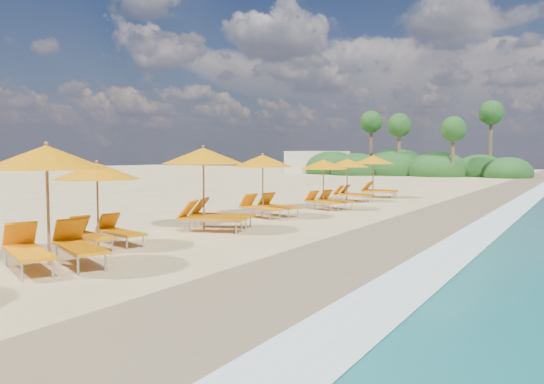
# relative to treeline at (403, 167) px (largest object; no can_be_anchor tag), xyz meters

# --- Properties ---
(ground) EXTENTS (160.00, 160.00, 0.00)m
(ground) POSITION_rel_treeline_xyz_m (9.94, -45.51, -1.00)
(ground) COLOR #D0B87A
(ground) RESTS_ON ground
(wet_sand) EXTENTS (4.00, 160.00, 0.01)m
(wet_sand) POSITION_rel_treeline_xyz_m (13.94, -45.51, -0.99)
(wet_sand) COLOR #846D4E
(wet_sand) RESTS_ON ground
(surf_foam) EXTENTS (4.00, 160.00, 0.01)m
(surf_foam) POSITION_rel_treeline_xyz_m (16.64, -45.51, -0.97)
(surf_foam) COLOR white
(surf_foam) RESTS_ON ground
(station_2) EXTENTS (3.39, 3.36, 2.60)m
(station_2) POSITION_rel_treeline_xyz_m (8.67, -52.28, 0.46)
(station_2) COLOR olive
(station_2) RESTS_ON ground
(station_3) EXTENTS (2.69, 2.60, 2.18)m
(station_3) POSITION_rel_treeline_xyz_m (7.57, -50.01, 0.23)
(station_3) COLOR olive
(station_3) RESTS_ON ground
(station_4) EXTENTS (3.31, 3.23, 2.62)m
(station_4) POSITION_rel_treeline_xyz_m (8.09, -46.19, 0.47)
(station_4) COLOR olive
(station_4) RESTS_ON ground
(station_5) EXTENTS (3.01, 2.93, 2.40)m
(station_5) POSITION_rel_treeline_xyz_m (7.74, -42.29, 0.35)
(station_5) COLOR olive
(station_5) RESTS_ON ground
(station_6) EXTENTS (2.80, 2.74, 2.19)m
(station_6) POSITION_rel_treeline_xyz_m (8.48, -38.56, 0.23)
(station_6) COLOR olive
(station_6) RESTS_ON ground
(station_7) EXTENTS (2.35, 2.17, 2.19)m
(station_7) POSITION_rel_treeline_xyz_m (7.85, -34.40, 0.23)
(station_7) COLOR olive
(station_7) RESTS_ON ground
(station_8) EXTENTS (2.78, 2.64, 2.36)m
(station_8) POSITION_rel_treeline_xyz_m (8.13, -31.38, 0.32)
(station_8) COLOR olive
(station_8) RESTS_ON ground
(treeline) EXTENTS (25.80, 8.80, 9.74)m
(treeline) POSITION_rel_treeline_xyz_m (0.00, 0.00, 0.00)
(treeline) COLOR #163D14
(treeline) RESTS_ON ground
(beach_building) EXTENTS (7.00, 5.00, 2.80)m
(beach_building) POSITION_rel_treeline_xyz_m (-12.06, 2.49, 0.40)
(beach_building) COLOR beige
(beach_building) RESTS_ON ground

